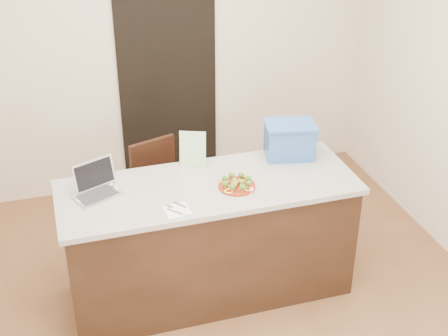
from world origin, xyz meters
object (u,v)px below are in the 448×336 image
object	(u,v)px
island	(209,239)
blue_box	(290,140)
napkin	(177,210)
chair	(156,188)
plate	(237,186)
laptop	(96,185)
yogurt_bottle	(251,190)

from	to	relation	value
island	blue_box	world-z (taller)	blue_box
napkin	chair	world-z (taller)	napkin
plate	napkin	xyz separation A→B (m)	(-0.46, -0.17, -0.01)
laptop	yogurt_bottle	bearing A→B (deg)	-40.83
yogurt_bottle	blue_box	bearing A→B (deg)	44.22
chair	napkin	bearing A→B (deg)	-110.48
yogurt_bottle	laptop	xyz separation A→B (m)	(-0.99, 0.32, 0.03)
chair	plate	bearing A→B (deg)	-81.74
yogurt_bottle	blue_box	world-z (taller)	blue_box
laptop	napkin	bearing A→B (deg)	-61.94
island	blue_box	distance (m)	0.94
island	blue_box	xyz separation A→B (m)	(0.69, 0.23, 0.59)
yogurt_bottle	blue_box	xyz separation A→B (m)	(0.44, 0.43, 0.11)
yogurt_bottle	chair	bearing A→B (deg)	116.68
blue_box	chair	size ratio (longest dim) A/B	0.46
yogurt_bottle	chair	size ratio (longest dim) A/B	0.07
island	chair	distance (m)	0.78
yogurt_bottle	napkin	bearing A→B (deg)	-173.62
blue_box	chair	distance (m)	1.19
laptop	blue_box	size ratio (longest dim) A/B	0.87
plate	napkin	world-z (taller)	plate
laptop	chair	size ratio (longest dim) A/B	0.40
laptop	chair	bearing A→B (deg)	27.91
island	chair	bearing A→B (deg)	107.34
island	laptop	size ratio (longest dim) A/B	5.78
plate	chair	distance (m)	1.02
island	plate	distance (m)	0.51
island	blue_box	bearing A→B (deg)	18.82
blue_box	plate	bearing A→B (deg)	-136.49
napkin	plate	bearing A→B (deg)	20.49
island	plate	bearing A→B (deg)	-26.32
napkin	chair	size ratio (longest dim) A/B	0.18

